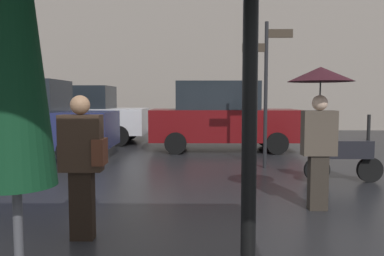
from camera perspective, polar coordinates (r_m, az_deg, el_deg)
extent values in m
cylinder|color=black|center=(2.05, 8.54, -3.64)|extent=(0.08, 0.08, 2.49)
cube|color=#2A241E|center=(5.54, 18.29, -7.76)|extent=(0.25, 0.16, 0.75)
cube|color=#473D33|center=(5.44, 18.47, -0.72)|extent=(0.45, 0.20, 0.61)
sphere|color=beige|center=(5.42, 18.58, 3.58)|extent=(0.21, 0.21, 0.21)
cylinder|color=black|center=(5.42, 18.61, 5.00)|extent=(0.02, 0.02, 0.30)
cone|color=black|center=(5.43, 18.68, 7.63)|extent=(0.88, 0.88, 0.20)
cube|color=black|center=(4.37, -16.07, -11.04)|extent=(0.25, 0.16, 0.75)
cube|color=#332319|center=(4.24, -16.27, -2.18)|extent=(0.45, 0.20, 0.61)
sphere|color=#936B4C|center=(4.21, -16.39, 3.31)|extent=(0.21, 0.21, 0.21)
cube|color=#512819|center=(4.20, -13.61, -3.45)|extent=(0.12, 0.24, 0.28)
cylinder|color=black|center=(7.68, 25.04, -5.68)|extent=(0.46, 0.09, 0.46)
cylinder|color=black|center=(7.33, 18.17, -5.94)|extent=(0.46, 0.09, 0.46)
cube|color=black|center=(7.44, 21.77, -2.94)|extent=(0.96, 0.32, 0.32)
cube|color=black|center=(7.26, 18.66, -0.80)|extent=(0.28, 0.28, 0.24)
cylinder|color=black|center=(7.57, 24.90, -0.24)|extent=(0.06, 0.06, 0.55)
cube|color=#590C0F|center=(11.21, 4.82, 0.50)|extent=(4.25, 1.71, 0.90)
cube|color=black|center=(11.17, 3.76, 4.86)|extent=(2.34, 1.58, 0.80)
cylinder|color=black|center=(12.27, 10.96, -1.32)|extent=(0.60, 0.18, 0.60)
cylinder|color=black|center=(10.60, 12.62, -2.26)|extent=(0.60, 0.18, 0.60)
cylinder|color=black|center=(12.09, -2.04, -1.33)|extent=(0.60, 0.18, 0.60)
cylinder|color=black|center=(10.38, -2.48, -2.30)|extent=(0.60, 0.18, 0.60)
cube|color=silver|center=(13.48, -15.83, 1.03)|extent=(4.20, 1.87, 0.85)
cube|color=black|center=(13.52, -16.76, 4.42)|extent=(2.31, 1.72, 0.76)
cylinder|color=black|center=(14.11, -9.39, -0.44)|extent=(0.66, 0.18, 0.66)
cylinder|color=black|center=(12.28, -10.90, -1.19)|extent=(0.66, 0.18, 0.66)
cylinder|color=black|center=(14.83, -19.84, -0.41)|extent=(0.66, 0.18, 0.66)
cylinder|color=black|center=(13.10, -22.69, -1.11)|extent=(0.66, 0.18, 0.66)
cube|color=#1E234C|center=(10.54, -24.00, -0.14)|extent=(4.58, 1.78, 0.88)
cube|color=black|center=(10.61, -25.27, 4.37)|extent=(2.52, 1.63, 0.79)
cylinder|color=black|center=(10.90, -14.84, -2.09)|extent=(0.62, 0.18, 0.62)
cylinder|color=black|center=(9.22, -17.77, -3.34)|extent=(0.62, 0.18, 0.62)
cylinder|color=black|center=(8.45, 10.96, 4.76)|extent=(0.08, 0.08, 3.16)
cube|color=#33281E|center=(8.61, 12.98, 13.61)|extent=(0.56, 0.04, 0.18)
cube|color=#33281E|center=(8.47, 9.30, 11.77)|extent=(0.52, 0.04, 0.18)
cube|color=gray|center=(19.90, 0.94, 18.58)|extent=(19.91, 2.51, 12.74)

